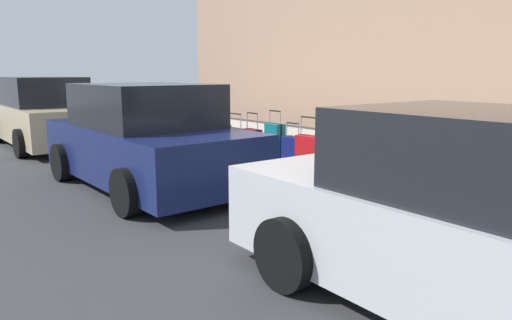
{
  "coord_description": "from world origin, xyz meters",
  "views": [
    {
      "loc": [
        -6.11,
        5.29,
        1.84
      ],
      "look_at": [
        -0.47,
        0.63,
        0.48
      ],
      "focal_mm": 33.21,
      "sensor_mm": 36.0,
      "label": 1
    }
  ],
  "objects": [
    {
      "name": "suitcase_teal_8",
      "position": [
        0.44,
        -0.57,
        0.52
      ],
      "size": [
        0.37,
        0.23,
        1.01
      ],
      "color": "#0F606B",
      "rests_on": "sidewalk_curb"
    },
    {
      "name": "sidewalk_curb",
      "position": [
        0.0,
        -2.5,
        0.07
      ],
      "size": [
        18.0,
        5.0,
        0.14
      ],
      "primitive_type": "cube",
      "color": "#ADA89E",
      "rests_on": "ground_plane"
    },
    {
      "name": "parked_car_navy_1",
      "position": [
        0.81,
        1.86,
        0.77
      ],
      "size": [
        4.29,
        2.14,
        1.66
      ],
      "color": "#141E4C",
      "rests_on": "ground_plane"
    },
    {
      "name": "suitcase_navy_0",
      "position": [
        -3.8,
        -0.46,
        0.49
      ],
      "size": [
        0.48,
        0.24,
        0.76
      ],
      "color": "navy",
      "rests_on": "sidewalk_curb"
    },
    {
      "name": "suitcase_maroon_2",
      "position": [
        -2.65,
        -0.5,
        0.42
      ],
      "size": [
        0.43,
        0.23,
        0.61
      ],
      "color": "maroon",
      "rests_on": "sidewalk_curb"
    },
    {
      "name": "suitcase_black_3",
      "position": [
        -2.13,
        -0.53,
        0.45
      ],
      "size": [
        0.39,
        0.26,
        0.94
      ],
      "color": "black",
      "rests_on": "sidewalk_curb"
    },
    {
      "name": "suitcase_olive_11",
      "position": [
        2.08,
        -0.53,
        0.45
      ],
      "size": [
        0.44,
        0.21,
        0.83
      ],
      "color": "#59601E",
      "rests_on": "sidewalk_curb"
    },
    {
      "name": "fire_hydrant",
      "position": [
        2.89,
        -0.51,
        0.53
      ],
      "size": [
        0.39,
        0.21,
        0.74
      ],
      "color": "red",
      "rests_on": "sidewalk_curb"
    },
    {
      "name": "suitcase_silver_5",
      "position": [
        -1.12,
        -0.46,
        0.49
      ],
      "size": [
        0.37,
        0.19,
        0.9
      ],
      "color": "#9EA0A8",
      "rests_on": "sidewalk_curb"
    },
    {
      "name": "suitcase_black_10",
      "position": [
        1.51,
        -0.44,
        0.43
      ],
      "size": [
        0.48,
        0.23,
        0.89
      ],
      "color": "black",
      "rests_on": "sidewalk_curb"
    },
    {
      "name": "suitcase_navy_7",
      "position": [
        -0.04,
        -0.57,
        0.42
      ],
      "size": [
        0.36,
        0.26,
        0.82
      ],
      "color": "navy",
      "rests_on": "sidewalk_curb"
    },
    {
      "name": "bollard_post",
      "position": [
        3.48,
        -0.36,
        0.54
      ],
      "size": [
        0.14,
        0.14,
        0.79
      ],
      "primitive_type": "cylinder",
      "color": "brown",
      "rests_on": "sidewalk_curb"
    },
    {
      "name": "suitcase_olive_4",
      "position": [
        -1.62,
        -0.44,
        0.51
      ],
      "size": [
        0.4,
        0.23,
        0.8
      ],
      "color": "#59601E",
      "rests_on": "sidewalk_curb"
    },
    {
      "name": "suitcase_red_6",
      "position": [
        -0.58,
        -0.46,
        0.46
      ],
      "size": [
        0.5,
        0.24,
        0.97
      ],
      "color": "red",
      "rests_on": "sidewalk_curb"
    },
    {
      "name": "parked_car_beige_2",
      "position": [
        6.38,
        1.86,
        0.8
      ],
      "size": [
        4.7,
        2.05,
        1.72
      ],
      "color": "tan",
      "rests_on": "ground_plane"
    },
    {
      "name": "suitcase_maroon_9",
      "position": [
        0.95,
        -0.44,
        0.45
      ],
      "size": [
        0.43,
        0.23,
        0.94
      ],
      "color": "maroon",
      "rests_on": "sidewalk_curb"
    },
    {
      "name": "suitcase_teal_1",
      "position": [
        -3.21,
        -0.58,
        0.48
      ],
      "size": [
        0.48,
        0.24,
        0.9
      ],
      "color": "#0F606B",
      "rests_on": "sidewalk_curb"
    },
    {
      "name": "ground_plane",
      "position": [
        0.0,
        0.0,
        0.0
      ],
      "size": [
        40.0,
        40.0,
        0.0
      ],
      "primitive_type": "plane",
      "color": "#333335"
    }
  ]
}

